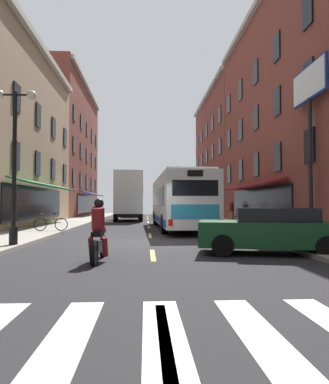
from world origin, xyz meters
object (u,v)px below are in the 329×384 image
object	(u,v)px
transit_bus	(178,201)
pedestrian_mid	(213,211)
pedestrian_near	(231,210)
sedan_near	(131,211)
sedan_mid	(271,230)
billboard_sign	(310,104)
bicycle_near	(51,224)
motorcycle_rider	(99,234)
street_lamp_twin	(14,159)
box_truck	(128,197)

from	to	relation	value
transit_bus	pedestrian_mid	xyz separation A→B (m)	(3.41, 7.01, -0.72)
pedestrian_near	transit_bus	bearing A→B (deg)	-4.51
sedan_near	sedan_mid	xyz separation A→B (m)	(5.42, -30.86, -0.00)
billboard_sign	bicycle_near	world-z (taller)	billboard_sign
billboard_sign	bicycle_near	size ratio (longest dim) A/B	4.39
bicycle_near	pedestrian_near	size ratio (longest dim) A/B	1.07
transit_bus	motorcycle_rider	world-z (taller)	transit_bus
sedan_near	pedestrian_mid	distance (m)	14.46
sedan_near	pedestrian_mid	world-z (taller)	pedestrian_mid
motorcycle_rider	pedestrian_near	size ratio (longest dim) A/B	1.30
pedestrian_near	motorcycle_rider	bearing A→B (deg)	7.97
sedan_near	pedestrian_mid	bearing A→B (deg)	-60.84
motorcycle_rider	street_lamp_twin	distance (m)	4.93
pedestrian_near	street_lamp_twin	distance (m)	20.13
billboard_sign	sedan_near	distance (m)	28.10
bicycle_near	street_lamp_twin	world-z (taller)	street_lamp_twin
bicycle_near	pedestrian_near	xyz separation A→B (m)	(11.78, 10.19, 0.48)
billboard_sign	transit_bus	distance (m)	9.39
sedan_near	bicycle_near	world-z (taller)	sedan_near
bicycle_near	sedan_mid	bearing A→B (deg)	-42.69
street_lamp_twin	bicycle_near	bearing A→B (deg)	93.34
motorcycle_rider	sedan_near	bearing A→B (deg)	90.68
pedestrian_mid	street_lamp_twin	size ratio (longest dim) A/B	0.31
street_lamp_twin	box_truck	bearing A→B (deg)	81.64
transit_bus	motorcycle_rider	size ratio (longest dim) A/B	6.00
transit_bus	bicycle_near	world-z (taller)	transit_bus
bicycle_near	box_truck	bearing A→B (deg)	76.45
bicycle_near	pedestrian_mid	xyz separation A→B (m)	(10.26, 10.26, 0.47)
box_truck	sedan_mid	distance (m)	22.32
transit_bus	motorcycle_rider	bearing A→B (deg)	-104.68
sedan_near	motorcycle_rider	size ratio (longest dim) A/B	2.06
sedan_near	pedestrian_near	bearing A→B (deg)	-56.01
billboard_sign	transit_bus	xyz separation A→B (m)	(-5.25, 6.50, -4.26)
billboard_sign	pedestrian_mid	distance (m)	14.52
pedestrian_near	pedestrian_mid	bearing A→B (deg)	-61.92
transit_bus	bicycle_near	distance (m)	7.67
box_truck	sedan_near	world-z (taller)	box_truck
sedan_mid	street_lamp_twin	xyz separation A→B (m)	(-8.28, 1.71, 2.35)
sedan_near	pedestrian_near	world-z (taller)	pedestrian_near
billboard_sign	sedan_near	world-z (taller)	billboard_sign
billboard_sign	transit_bus	world-z (taller)	billboard_sign
pedestrian_mid	box_truck	bearing A→B (deg)	-56.05
motorcycle_rider	box_truck	bearing A→B (deg)	90.78
sedan_near	billboard_sign	bearing A→B (deg)	-71.23
billboard_sign	box_truck	distance (m)	19.43
pedestrian_near	pedestrian_mid	size ratio (longest dim) A/B	0.98
box_truck	sedan_near	size ratio (longest dim) A/B	1.62
billboard_sign	sedan_mid	size ratio (longest dim) A/B	1.67
transit_bus	motorcycle_rider	xyz separation A→B (m)	(-3.25, -12.39, -0.99)
box_truck	motorcycle_rider	size ratio (longest dim) A/B	3.33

